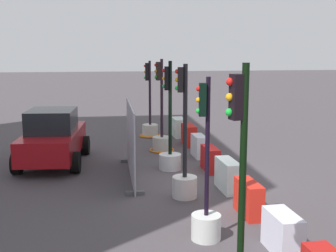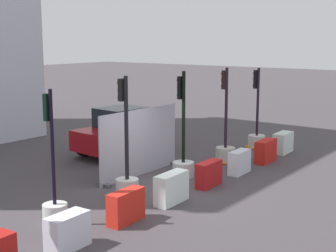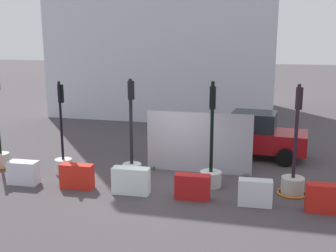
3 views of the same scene
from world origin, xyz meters
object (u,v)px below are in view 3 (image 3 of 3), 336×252
object	(u,v)px
construction_barrier_2	(77,176)
construction_barrier_5	(255,193)
traffic_light_0	(1,151)
traffic_light_1	(63,157)
traffic_light_4	(293,177)
construction_barrier_1	(24,173)
construction_barrier_6	(327,198)
traffic_light_2	(132,159)
car_red_compact	(255,136)
traffic_light_3	(211,167)
construction_barrier_3	(131,181)
construction_barrier_4	(192,187)

from	to	relation	value
construction_barrier_2	construction_barrier_5	size ratio (longest dim) A/B	1.10
traffic_light_0	traffic_light_1	distance (m)	2.63
traffic_light_4	traffic_light_0	bearing A→B (deg)	178.82
traffic_light_4	construction_barrier_1	size ratio (longest dim) A/B	3.45
construction_barrier_5	construction_barrier_6	distance (m)	1.95
traffic_light_2	car_red_compact	size ratio (longest dim) A/B	0.85
construction_barrier_1	construction_barrier_5	xyz separation A→B (m)	(7.52, 0.02, 0.00)
traffic_light_1	traffic_light_3	bearing A→B (deg)	-0.39
traffic_light_1	construction_barrier_3	bearing A→B (deg)	-23.38
construction_barrier_1	car_red_compact	world-z (taller)	car_red_compact
car_red_compact	construction_barrier_1	bearing A→B (deg)	-145.48
traffic_light_0	construction_barrier_4	xyz separation A→B (m)	(7.54, -1.38, -0.21)
traffic_light_3	construction_barrier_6	xyz separation A→B (m)	(3.41, -1.26, -0.23)
construction_barrier_3	car_red_compact	world-z (taller)	car_red_compact
traffic_light_1	construction_barrier_5	bearing A→B (deg)	-10.86
construction_barrier_4	car_red_compact	distance (m)	5.26
traffic_light_2	traffic_light_4	distance (m)	5.28
traffic_light_1	traffic_light_4	distance (m)	7.86
traffic_light_0	traffic_light_3	xyz separation A→B (m)	(7.92, -0.15, 0.05)
traffic_light_4	construction_barrier_5	world-z (taller)	traffic_light_4
construction_barrier_6	car_red_compact	xyz separation A→B (m)	(-2.16, 5.01, 0.47)
traffic_light_2	construction_barrier_3	bearing A→B (deg)	-72.57
construction_barrier_1	construction_barrier_2	distance (m)	1.90
construction_barrier_2	construction_barrier_3	size ratio (longest dim) A/B	0.92
traffic_light_3	construction_barrier_4	world-z (taller)	traffic_light_3
traffic_light_0	construction_barrier_2	bearing A→B (deg)	-20.21
construction_barrier_4	traffic_light_0	bearing A→B (deg)	169.62
construction_barrier_1	construction_barrier_3	distance (m)	3.74
construction_barrier_2	construction_barrier_6	bearing A→B (deg)	-0.20
construction_barrier_1	construction_barrier_3	xyz separation A→B (m)	(3.74, 0.03, 0.03)
traffic_light_0	car_red_compact	world-z (taller)	traffic_light_0
construction_barrier_3	construction_barrier_5	size ratio (longest dim) A/B	1.19
traffic_light_1	traffic_light_4	xyz separation A→B (m)	(7.86, -0.10, -0.06)
construction_barrier_3	construction_barrier_4	size ratio (longest dim) A/B	1.10
traffic_light_0	construction_barrier_3	xyz separation A→B (m)	(5.61, -1.41, -0.17)
traffic_light_3	traffic_light_4	world-z (taller)	traffic_light_3
traffic_light_1	construction_barrier_5	distance (m)	6.89
construction_barrier_2	construction_barrier_6	xyz separation A→B (m)	(7.56, -0.03, 0.00)
construction_barrier_1	construction_barrier_6	bearing A→B (deg)	0.09
construction_barrier_1	traffic_light_4	bearing A→B (deg)	8.03
traffic_light_3	construction_barrier_6	bearing A→B (deg)	-20.28
traffic_light_4	construction_barrier_1	world-z (taller)	traffic_light_4
construction_barrier_6	traffic_light_3	bearing A→B (deg)	159.72
traffic_light_3	construction_barrier_3	bearing A→B (deg)	-151.56
traffic_light_3	traffic_light_4	size ratio (longest dim) A/B	1.00
traffic_light_4	construction_barrier_3	xyz separation A→B (m)	(-4.88, -1.19, -0.13)
traffic_light_0	construction_barrier_2	xyz separation A→B (m)	(3.77, -1.39, -0.19)
construction_barrier_2	car_red_compact	size ratio (longest dim) A/B	0.27
traffic_light_0	construction_barrier_3	bearing A→B (deg)	-14.07
traffic_light_0	construction_barrier_2	world-z (taller)	traffic_light_0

